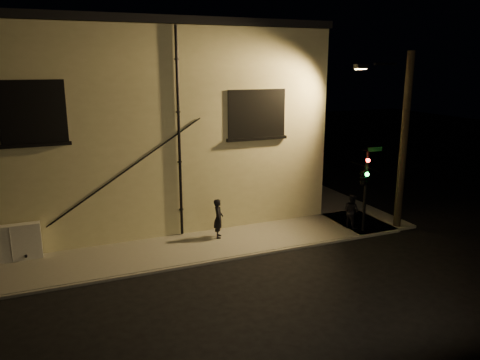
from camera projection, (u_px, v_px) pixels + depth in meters
name	position (u px, v px, depth m)	size (l,w,h in m)	color
ground	(250.00, 256.00, 17.57)	(90.00, 90.00, 0.00)	black
sidewalk	(236.00, 216.00, 21.94)	(21.00, 16.00, 0.12)	slate
building	(123.00, 118.00, 23.43)	(16.20, 12.23, 8.80)	beige
utility_cabinet	(11.00, 243.00, 16.73)	(2.03, 0.34, 1.34)	white
pedestrian_a	(218.00, 218.00, 18.97)	(0.59, 0.39, 1.62)	black
pedestrian_b	(351.00, 211.00, 20.14)	(0.73, 0.57, 1.49)	black
traffic_signal	(364.00, 177.00, 19.17)	(1.24, 2.10, 3.58)	black
streetlamp_pole	(402.00, 138.00, 19.62)	(2.03, 1.40, 7.55)	black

